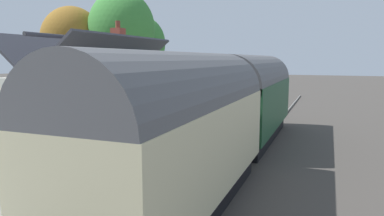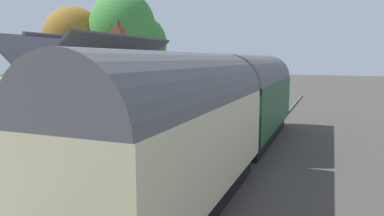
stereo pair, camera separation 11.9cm
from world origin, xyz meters
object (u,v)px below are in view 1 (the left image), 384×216
station_building (95,100)px  lamp_post_platform (211,76)px  planter_bench_left (91,143)px  planter_bench_right (143,105)px  tree_far_right (122,29)px  train (228,108)px  station_sign_board (72,141)px  tree_mid_background (142,43)px  bench_by_lamp (201,99)px  tree_behind_building (73,39)px  planter_edge_far (217,97)px  bench_near_building (188,103)px  planter_under_sign (114,144)px

station_building → lamp_post_platform: 7.07m
station_building → planter_bench_left: bearing=-145.3°
planter_bench_right → lamp_post_platform: bearing=-96.2°
tree_far_right → planter_bench_right: bearing=-131.6°
train → station_sign_board: bearing=156.5°
station_building → tree_mid_background: (14.47, 5.56, 3.22)m
train → planter_bench_left: size_ratio=20.25×
station_building → tree_far_right: (9.49, 4.45, 4.03)m
bench_by_lamp → tree_behind_building: tree_behind_building is taller
train → tree_far_right: tree_far_right is taller
station_sign_board → tree_behind_building: tree_behind_building is taller
train → planter_edge_far: train is taller
lamp_post_platform → station_sign_board: 12.07m
bench_by_lamp → planter_bench_left: 13.95m
tree_far_right → tree_behind_building: bearing=105.2°
planter_edge_far → station_sign_board: 17.89m
bench_near_building → lamp_post_platform: size_ratio=0.43×
tree_behind_building → bench_near_building: bearing=-93.4°
lamp_post_platform → tree_mid_background: size_ratio=0.42×
planter_edge_far → tree_far_right: size_ratio=0.09×
bench_near_building → planter_edge_far: size_ratio=1.65×
bench_by_lamp → tree_far_right: bearing=96.9°
planter_under_sign → planter_bench_left: size_ratio=0.85×
station_building → planter_edge_far: bearing=-10.4°
planter_bench_left → tree_far_right: tree_far_right is taller
planter_bench_right → tree_mid_background: 10.06m
train → bench_by_lamp: train is taller
planter_under_sign → bench_by_lamp: bearing=6.8°
planter_bench_right → planter_bench_left: bearing=-160.2°
planter_bench_left → tree_mid_background: bearing=24.1°
bench_near_building → train: bearing=-148.7°
station_building → station_sign_board: (-6.01, -3.74, -0.26)m
planter_bench_left → station_sign_board: station_sign_board is taller
bench_near_building → planter_bench_right: bearing=119.1°
bench_near_building → tree_far_right: bearing=75.2°
train → planter_edge_far: bearing=19.2°
planter_under_sign → planter_edge_far: size_ratio=0.91×
planter_edge_far → planter_bench_left: (-15.50, -0.40, 0.04)m
bench_by_lamp → lamp_post_platform: (-4.20, -2.13, 1.86)m
lamp_post_platform → bench_by_lamp: bearing=26.9°
train → bench_near_building: train is taller
station_building → station_sign_board: station_building is taller
tree_mid_background → tree_behind_building: size_ratio=0.98×
planter_under_sign → planter_bench_right: (9.66, 4.19, 0.03)m
train → tree_behind_building: tree_behind_building is taller
bench_by_lamp → planter_under_sign: bearing=-173.2°
bench_near_building → lamp_post_platform: 3.45m
planter_edge_far → planter_bench_left: 15.51m
bench_near_building → lamp_post_platform: lamp_post_platform is taller
bench_near_building → tree_behind_building: (0.57, 9.54, 4.28)m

